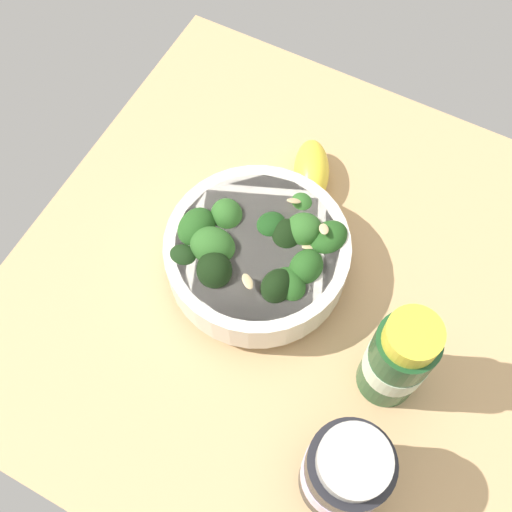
# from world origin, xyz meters

# --- Properties ---
(ground_plane) EXTENTS (0.61, 0.61, 0.03)m
(ground_plane) POSITION_xyz_m (0.00, 0.00, -0.02)
(ground_plane) COLOR tan
(bowl_of_broccoli) EXTENTS (0.19, 0.19, 0.09)m
(bowl_of_broccoli) POSITION_xyz_m (0.00, -0.05, 0.04)
(bowl_of_broccoli) COLOR silver
(bowl_of_broccoli) RESTS_ON ground_plane
(lemon_wedge) EXTENTS (0.09, 0.07, 0.04)m
(lemon_wedge) POSITION_xyz_m (-0.13, -0.05, 0.02)
(lemon_wedge) COLOR yellow
(lemon_wedge) RESTS_ON ground_plane
(bottle_tall) EXTENTS (0.06, 0.06, 0.15)m
(bottle_tall) POSITION_xyz_m (0.05, 0.13, 0.07)
(bottle_tall) COLOR #194723
(bottle_tall) RESTS_ON ground_plane
(bottle_short) EXTENTS (0.08, 0.08, 0.13)m
(bottle_short) POSITION_xyz_m (0.16, 0.12, 0.06)
(bottle_short) COLOR black
(bottle_short) RESTS_ON ground_plane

